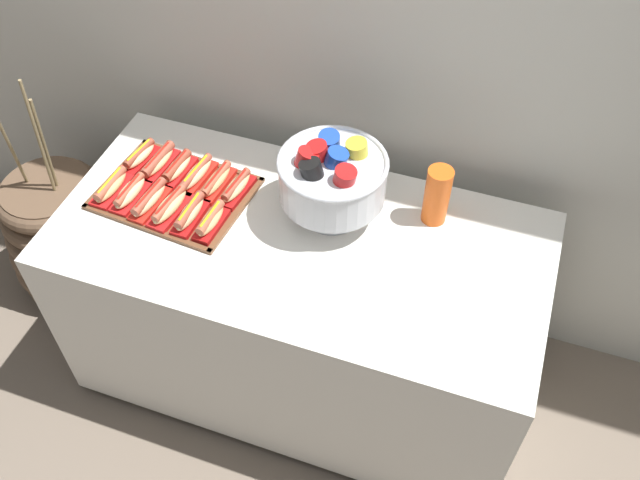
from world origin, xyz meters
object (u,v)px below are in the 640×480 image
Objects in this scene: hot_dog_3 at (170,207)px; buffet_table at (301,307)px; hot_dog_6 at (140,156)px; hot_dog_8 at (177,168)px; hot_dog_4 at (190,214)px; hot_dog_11 at (236,188)px; hot_dog_2 at (150,200)px; hot_dog_5 at (211,221)px; cup_stack at (437,196)px; floor_vase at (65,235)px; hot_dog_1 at (130,193)px; hot_dog_9 at (197,175)px; hot_dog_10 at (216,181)px; serving_tray at (175,194)px; punch_bowl at (332,177)px; hot_dog_7 at (158,162)px; hot_dog_0 at (111,187)px.

buffet_table is at bearing 6.53° from hot_dog_3.
hot_dog_6 is 0.97× the size of hot_dog_8.
hot_dog_4 is 1.01× the size of hot_dog_11.
hot_dog_2 reaches higher than buffet_table.
hot_dog_2 is 0.15m from hot_dog_4.
hot_dog_6 is (-0.63, 0.14, 0.41)m from buffet_table.
hot_dog_3 is 1.21× the size of hot_dog_5.
buffet_table is 9.10× the size of hot_dog_4.
cup_stack reaches higher than hot_dog_3.
floor_vase is at bearing 178.98° from hot_dog_11.
hot_dog_1 and hot_dog_3 have the same top height.
floor_vase is 0.95m from hot_dog_4.
hot_dog_5 is (0.15, -0.01, 0.00)m from hot_dog_3.
hot_dog_11 is (0.37, -0.03, 0.00)m from hot_dog_6.
hot_dog_6 is at bearing -175.49° from cup_stack.
hot_dog_3 is (0.67, -0.17, 0.56)m from floor_vase.
hot_dog_9 is 0.08m from hot_dog_10.
serving_tray is 1.50× the size of punch_bowl.
hot_dog_5 is at bearing -156.93° from cup_stack.
hot_dog_1 is at bearing 175.16° from hot_dog_3.
hot_dog_10 is at bearing -4.84° from hot_dog_6.
floor_vase is at bearing 173.80° from buffet_table.
cup_stack is (0.86, 0.09, 0.07)m from hot_dog_8.
hot_dog_1 is 0.83× the size of cup_stack.
hot_dog_1 is at bearing 175.16° from hot_dog_2.
floor_vase is 1.01m from hot_dog_5.
punch_bowl is (1.16, 0.01, 0.69)m from floor_vase.
cup_stack is (0.87, 0.26, 0.07)m from hot_dog_2.
hot_dog_7 is (-0.55, 0.13, 0.41)m from buffet_table.
hot_dog_5 is 0.77× the size of cup_stack.
hot_dog_4 is at bearing -13.02° from floor_vase.
hot_dog_4 is 0.18m from hot_dog_11.
hot_dog_1 is (-0.57, -0.04, 0.41)m from buffet_table.
hot_dog_7 and hot_dog_8 have the same top height.
hot_dog_0 is 0.92× the size of hot_dog_3.
hot_dog_8 is 0.90× the size of hot_dog_9.
hot_dog_6 is at bearing 151.41° from serving_tray.
hot_dog_1 is 0.17m from hot_dog_7.
hot_dog_3 is 0.28m from hot_dog_6.
floor_vase is 5.73× the size of hot_dog_2.
hot_dog_8 is at bearing 109.60° from serving_tray.
hot_dog_0 is 0.51× the size of punch_bowl.
floor_vase is 0.95m from hot_dog_10.
hot_dog_2 reaches higher than serving_tray.
hot_dog_9 is (-0.40, 0.12, 0.41)m from buffet_table.
hot_dog_1 is 0.90× the size of hot_dog_3.
hot_dog_0 is 1.01× the size of hot_dog_4.
hot_dog_8 is at bearing -4.84° from hot_dog_6.
cup_stack is (1.47, 0.10, 0.63)m from floor_vase.
hot_dog_5 is 0.86× the size of hot_dog_10.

